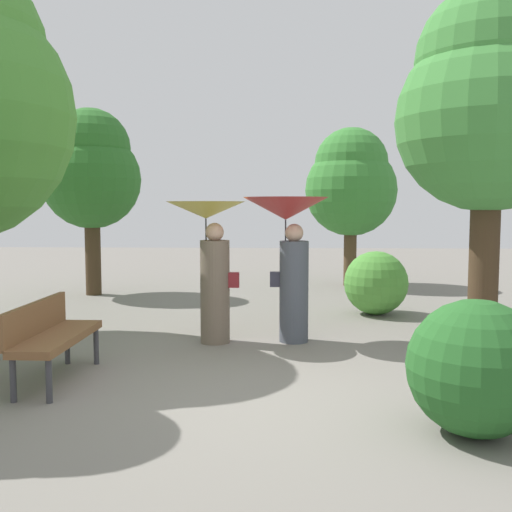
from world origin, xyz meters
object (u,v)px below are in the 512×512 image
at_px(tree_near_right, 489,102).
at_px(park_bench, 50,333).
at_px(person_left, 210,248).
at_px(tree_mid_right, 351,182).
at_px(tree_near_left, 91,170).
at_px(person_right, 289,237).

bearing_deg(tree_near_right, park_bench, -156.61).
distance_m(person_left, park_bench, 2.44).
relative_size(tree_near_right, tree_mid_right, 1.33).
relative_size(person_left, tree_near_left, 0.50).
xyz_separation_m(person_right, tree_near_right, (2.69, 0.34, 1.82)).
distance_m(park_bench, tree_mid_right, 8.73).
height_order(person_right, tree_near_left, tree_near_left).
bearing_deg(park_bench, person_right, -51.94).
bearing_deg(person_left, park_bench, 146.82).
bearing_deg(person_right, park_bench, 133.14).
bearing_deg(tree_near_left, person_left, -54.65).
height_order(tree_near_right, tree_mid_right, tree_near_right).
height_order(person_left, tree_mid_right, tree_mid_right).
distance_m(person_right, tree_mid_right, 5.91).
xyz_separation_m(park_bench, tree_mid_right, (3.99, 7.54, 1.86)).
height_order(person_left, tree_near_left, tree_near_left).
relative_size(park_bench, tree_near_left, 0.40).
relative_size(person_right, tree_mid_right, 0.54).
bearing_deg(tree_mid_right, park_bench, -117.90).
bearing_deg(tree_near_right, person_left, -173.28).
height_order(person_left, person_right, person_right).
xyz_separation_m(person_right, tree_near_left, (-3.96, 4.02, 1.15)).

